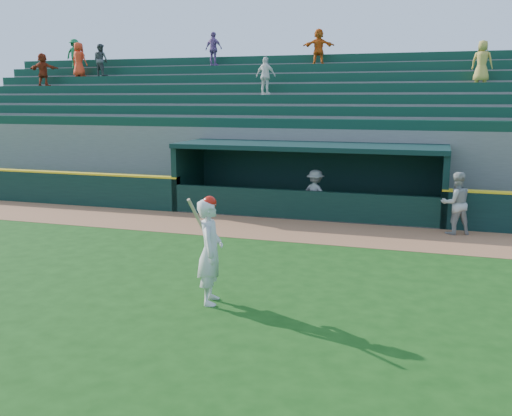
{
  "coord_description": "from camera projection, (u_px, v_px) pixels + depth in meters",
  "views": [
    {
      "loc": [
        4.29,
        -11.88,
        4.03
      ],
      "look_at": [
        0.0,
        1.6,
        1.3
      ],
      "focal_mm": 40.0,
      "sensor_mm": 36.0,
      "label": 1
    }
  ],
  "objects": [
    {
      "name": "stands",
      "position": [
        332.0,
        137.0,
        24.48
      ],
      "size": [
        34.5,
        6.25,
        7.06
      ],
      "color": "slate",
      "rests_on": "ground"
    },
    {
      "name": "dugout_player_inside",
      "position": [
        315.0,
        194.0,
        19.42
      ],
      "size": [
        1.21,
        0.94,
        1.65
      ],
      "primitive_type": "imported",
      "rotation": [
        0.0,
        0.0,
        2.79
      ],
      "color": "gray",
      "rests_on": "ground"
    },
    {
      "name": "ground",
      "position": [
        235.0,
        276.0,
        13.16
      ],
      "size": [
        120.0,
        120.0,
        0.0
      ],
      "primitive_type": "plane",
      "color": "#154110",
      "rests_on": "ground"
    },
    {
      "name": "dugout_player_front",
      "position": [
        456.0,
        203.0,
        17.03
      ],
      "size": [
        1.12,
        1.01,
        1.89
      ],
      "primitive_type": "imported",
      "rotation": [
        0.0,
        0.0,
        3.54
      ],
      "color": "#A8A7A2",
      "rests_on": "ground"
    },
    {
      "name": "dugout",
      "position": [
        310.0,
        174.0,
        20.39
      ],
      "size": [
        9.4,
        2.8,
        2.46
      ],
      "color": "slate",
      "rests_on": "ground"
    },
    {
      "name": "batter_at_plate",
      "position": [
        210.0,
        250.0,
        11.24
      ],
      "size": [
        0.68,
        0.91,
        2.19
      ],
      "color": "silver",
      "rests_on": "ground"
    },
    {
      "name": "wall_stripe_left",
      "position": [
        1.0,
        170.0,
        22.7
      ],
      "size": [
        15.5,
        0.32,
        0.06
      ],
      "primitive_type": "cube",
      "color": "yellow",
      "rests_on": "field_wall_left"
    },
    {
      "name": "warning_track",
      "position": [
        288.0,
        230.0,
        17.74
      ],
      "size": [
        40.0,
        3.0,
        0.01
      ],
      "primitive_type": "cube",
      "color": "#965F3C",
      "rests_on": "ground"
    },
    {
      "name": "field_wall_left",
      "position": [
        2.0,
        185.0,
        22.82
      ],
      "size": [
        15.5,
        0.3,
        1.2
      ],
      "primitive_type": "cube",
      "color": "black",
      "rests_on": "ground"
    }
  ]
}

